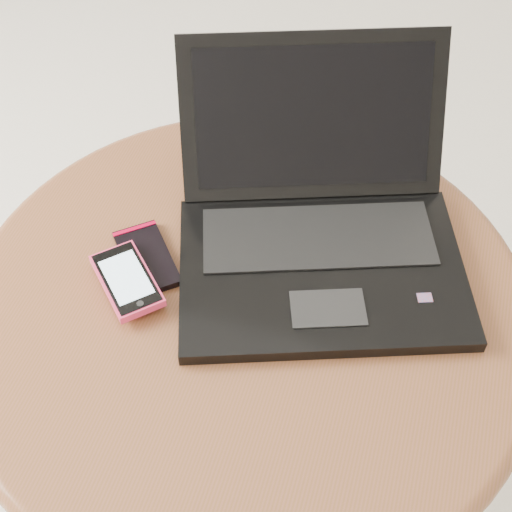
% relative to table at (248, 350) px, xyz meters
% --- Properties ---
extents(table, '(0.70, 0.70, 0.56)m').
position_rel_table_xyz_m(table, '(0.00, 0.00, 0.00)').
color(table, '#562C1D').
rests_on(table, ground).
extents(laptop, '(0.44, 0.44, 0.21)m').
position_rel_table_xyz_m(laptop, '(0.06, 0.10, 0.16)').
color(laptop, black).
rests_on(laptop, table).
extents(phone_black, '(0.11, 0.12, 0.01)m').
position_rel_table_xyz_m(phone_black, '(-0.14, 0.02, 0.12)').
color(phone_black, black).
rests_on(phone_black, table).
extents(phone_pink, '(0.12, 0.12, 0.01)m').
position_rel_table_xyz_m(phone_pink, '(-0.14, -0.03, 0.14)').
color(phone_pink, '#EF3461').
rests_on(phone_pink, phone_black).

